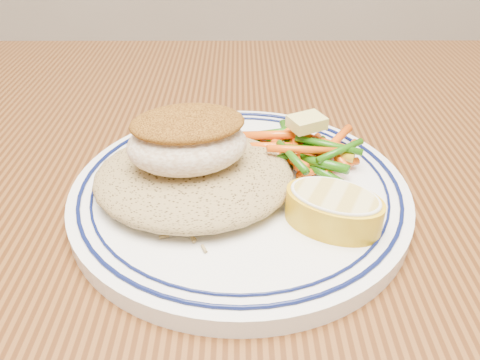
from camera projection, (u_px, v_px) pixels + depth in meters
name	position (u px, v px, depth m)	size (l,w,h in m)	color
dining_table	(268.00, 322.00, 0.40)	(1.50, 0.90, 0.75)	#43220D
plate	(240.00, 191.00, 0.37)	(0.27, 0.27, 0.02)	white
rice_pilaf	(194.00, 173.00, 0.36)	(0.15, 0.14, 0.03)	olive
fish_fillet	(187.00, 139.00, 0.34)	(0.10, 0.08, 0.04)	#F7E6CC
vegetable_pile	(304.00, 149.00, 0.39)	(0.10, 0.10, 0.03)	#E3510B
butter_pat	(307.00, 122.00, 0.39)	(0.03, 0.02, 0.01)	#D9CF6A
lemon_wedge	(334.00, 208.00, 0.32)	(0.08, 0.08, 0.03)	gold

